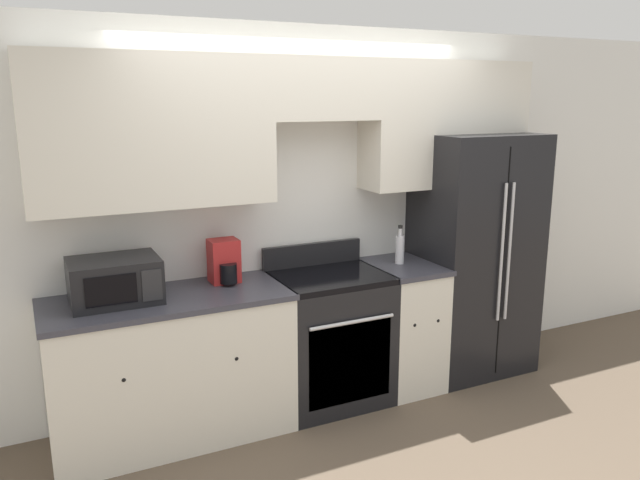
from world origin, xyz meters
name	(u,v)px	position (x,y,z in m)	size (l,w,h in m)	color
ground_plane	(340,420)	(0.00, 0.00, 0.00)	(12.00, 12.00, 0.00)	brown
wall_back	(303,177)	(0.00, 0.58, 1.58)	(8.00, 0.39, 2.60)	white
lower_cabinets_left	(171,367)	(-1.04, 0.31, 0.47)	(1.49, 0.64, 0.93)	silver
lower_cabinets_right	(402,324)	(0.68, 0.31, 0.47)	(0.46, 0.64, 0.93)	silver
oven_range	(330,337)	(0.07, 0.31, 0.47)	(0.76, 0.65, 1.09)	black
refrigerator	(471,254)	(1.33, 0.36, 0.93)	(0.87, 0.75, 1.85)	black
microwave	(115,280)	(-1.33, 0.35, 1.06)	(0.51, 0.39, 0.26)	black
bottle	(400,248)	(0.66, 0.35, 1.04)	(0.06, 0.06, 0.28)	silver
coffee_maker	(225,263)	(-0.63, 0.45, 1.06)	(0.19, 0.22, 0.29)	#B22323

